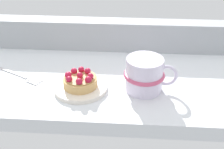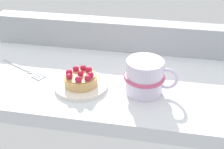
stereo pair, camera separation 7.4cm
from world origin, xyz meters
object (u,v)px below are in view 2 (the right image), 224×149
object	(u,v)px
coffee_mug	(145,77)
dessert_fork	(23,69)
dessert_plate	(81,85)
raspberry_tart	(81,78)

from	to	relation	value
coffee_mug	dessert_fork	size ratio (longest dim) A/B	0.82
dessert_fork	dessert_plate	bearing A→B (deg)	-16.89
coffee_mug	raspberry_tart	bearing A→B (deg)	-176.53
coffee_mug	dessert_plate	bearing A→B (deg)	-176.52
coffee_mug	dessert_fork	bearing A→B (deg)	172.30
raspberry_tart	dessert_fork	world-z (taller)	raspberry_tart
dessert_fork	coffee_mug	bearing A→B (deg)	-7.70
raspberry_tart	dessert_fork	distance (cm)	19.41
raspberry_tart	coffee_mug	world-z (taller)	coffee_mug
dessert_plate	dessert_fork	xyz separation A→B (cm)	(-18.46, 5.60, -0.18)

